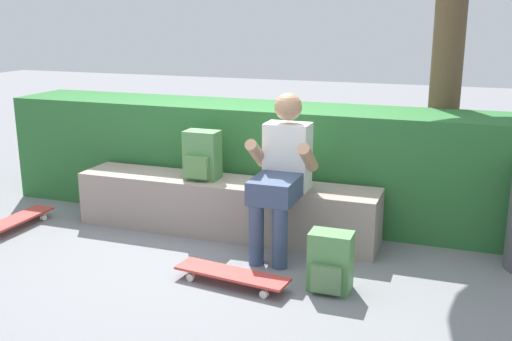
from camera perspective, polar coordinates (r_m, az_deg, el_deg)
The scene contains 8 objects.
ground_plane at distance 4.70m, azimuth -4.87°, elevation -7.53°, with size 24.00×24.00×0.00m, color slate.
bench_main at distance 4.98m, azimuth -2.97°, elevation -3.46°, with size 2.54×0.45×0.45m.
person_skater at distance 4.48m, azimuth 2.47°, elevation 0.16°, with size 0.49×0.62×1.20m.
skateboard_near_person at distance 4.09m, azimuth -2.33°, elevation -9.85°, with size 0.82×0.30×0.09m.
skateboard_beside_bench at distance 5.48m, azimuth -22.09°, elevation -4.50°, with size 0.22×0.80×0.09m.
backpack_on_bench at distance 4.93m, azimuth -5.17°, elevation 1.40°, with size 0.28×0.23×0.40m.
backpack_on_ground at distance 4.00m, azimuth 7.07°, elevation -8.69°, with size 0.28×0.23×0.40m.
hedge_row at distance 5.45m, azimuth -0.49°, elevation 1.13°, with size 4.62×0.71×0.99m.
Camera 1 is at (1.84, -3.95, 1.77)m, focal length 42.05 mm.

